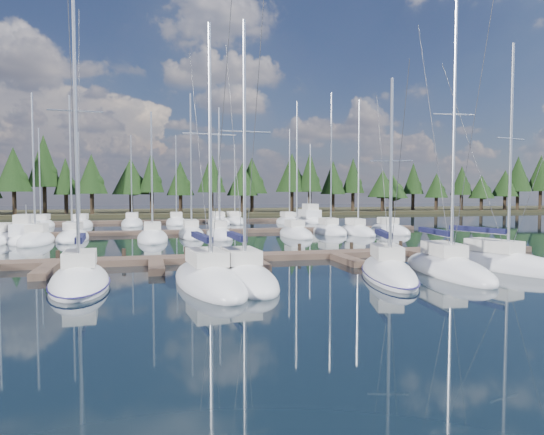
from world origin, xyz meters
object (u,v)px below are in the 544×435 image
object	(u,v)px
main_dock	(249,258)
front_sailboat_6	(500,264)
front_sailboat_3	(243,278)
motor_yacht_left	(25,237)
front_sailboat_4	(388,272)
front_sailboat_1	(80,281)
front_sailboat_2	(209,280)
motor_yacht_right	(309,219)
front_sailboat_5	(447,268)

from	to	relation	value
main_dock	front_sailboat_6	distance (m)	15.42
main_dock	front_sailboat_3	size ratio (longest dim) A/B	3.23
motor_yacht_left	main_dock	bearing A→B (deg)	-45.11
front_sailboat_4	front_sailboat_6	distance (m)	7.95
main_dock	front_sailboat_1	bearing A→B (deg)	-146.27
front_sailboat_1	front_sailboat_2	bearing A→B (deg)	-10.85
main_dock	front_sailboat_2	size ratio (longest dim) A/B	3.31
front_sailboat_2	motor_yacht_right	distance (m)	50.01
front_sailboat_3	front_sailboat_5	xyz separation A→B (m)	(11.64, 0.03, 0.02)
front_sailboat_2	front_sailboat_5	distance (m)	13.36
front_sailboat_5	front_sailboat_1	bearing A→B (deg)	176.94
front_sailboat_1	front_sailboat_6	bearing A→B (deg)	-0.69
front_sailboat_5	front_sailboat_6	distance (m)	4.16
motor_yacht_left	front_sailboat_2	bearing A→B (deg)	-61.07
front_sailboat_5	motor_yacht_left	distance (m)	37.02
main_dock	front_sailboat_2	distance (m)	8.41
front_sailboat_2	motor_yacht_left	world-z (taller)	front_sailboat_2
front_sailboat_1	motor_yacht_left	size ratio (longest dim) A/B	1.78
front_sailboat_2	motor_yacht_right	xyz separation A→B (m)	(20.59, 45.58, 0.23)
motor_yacht_left	front_sailboat_6	bearing A→B (deg)	-37.74
front_sailboat_3	motor_yacht_right	xyz separation A→B (m)	(18.87, 45.48, 0.22)
front_sailboat_3	motor_yacht_left	size ratio (longest dim) A/B	1.60
main_dock	front_sailboat_3	bearing A→B (deg)	-103.87
front_sailboat_4	front_sailboat_5	world-z (taller)	front_sailboat_5
motor_yacht_right	front_sailboat_1	bearing A→B (deg)	-120.98
front_sailboat_1	motor_yacht_left	xyz separation A→B (m)	(-7.83, 23.99, 0.16)
front_sailboat_1	motor_yacht_right	size ratio (longest dim) A/B	1.63
front_sailboat_1	front_sailboat_6	size ratio (longest dim) A/B	1.09
main_dock	motor_yacht_left	bearing A→B (deg)	134.89
front_sailboat_2	motor_yacht_right	bearing A→B (deg)	65.69
front_sailboat_4	motor_yacht_right	bearing A→B (deg)	76.46
front_sailboat_3	front_sailboat_5	bearing A→B (deg)	0.13
front_sailboat_1	front_sailboat_3	world-z (taller)	front_sailboat_1
front_sailboat_6	motor_yacht_left	size ratio (longest dim) A/B	1.63
front_sailboat_3	front_sailboat_6	world-z (taller)	front_sailboat_6
front_sailboat_1	front_sailboat_3	bearing A→B (deg)	-7.79
front_sailboat_3	front_sailboat_4	distance (m)	7.86
front_sailboat_4	motor_yacht_right	xyz separation A→B (m)	(11.02, 45.76, 0.23)
front_sailboat_5	motor_yacht_left	size ratio (longest dim) A/B	1.87
main_dock	front_sailboat_5	xyz separation A→B (m)	(9.79, -7.48, 0.10)
front_sailboat_2	front_sailboat_3	bearing A→B (deg)	3.28
front_sailboat_2	main_dock	bearing A→B (deg)	64.85
main_dock	front_sailboat_4	world-z (taller)	front_sailboat_4
front_sailboat_2	motor_yacht_right	size ratio (longest dim) A/B	1.42
motor_yacht_right	front_sailboat_2	bearing A→B (deg)	-114.31
front_sailboat_3	motor_yacht_right	bearing A→B (deg)	67.47
motor_yacht_left	front_sailboat_5	bearing A→B (deg)	-42.55
motor_yacht_left	motor_yacht_right	world-z (taller)	motor_yacht_right
front_sailboat_1	front_sailboat_6	world-z (taller)	front_sailboat_1
front_sailboat_4	motor_yacht_left	distance (m)	34.55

